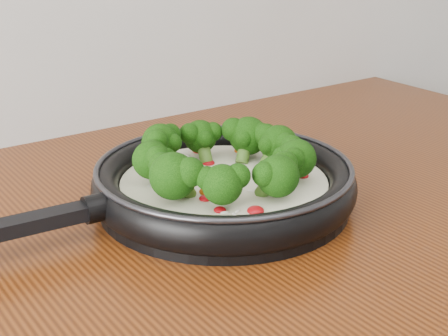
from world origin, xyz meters
TOP-DOWN VIEW (x-y plane):
  - skillet at (0.12, 1.11)m, footprint 0.52×0.35m

SIDE VIEW (x-z plane):
  - skillet at x=0.12m, z-range 0.89..0.98m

